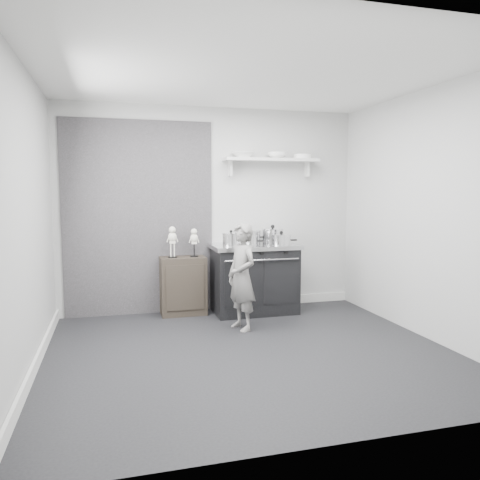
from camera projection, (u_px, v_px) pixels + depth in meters
The scene contains 16 objects.
ground at pixel (249, 352), 4.68m from camera, with size 4.00×4.00×0.00m, color black.
room_shell at pixel (237, 187), 4.62m from camera, with size 4.02×3.62×2.71m.
wall_shelf at pixel (271, 161), 6.28m from camera, with size 1.30×0.26×0.24m.
stove at pixel (254, 278), 6.18m from camera, with size 1.13×0.71×0.91m.
side_cabinet at pixel (183, 286), 6.07m from camera, with size 0.58×0.34×0.75m, color black.
child at pixel (242, 277), 5.38m from camera, with size 0.45×0.30×1.24m, color slate.
pot_front_left at pixel (231, 239), 5.95m from camera, with size 0.31×0.22×0.20m.
pot_back_left at pixel (250, 237), 6.21m from camera, with size 0.37×0.28×0.23m.
pot_back_right at pixel (273, 236), 6.28m from camera, with size 0.39×0.30×0.25m.
pot_front_right at pixel (281, 240), 6.01m from camera, with size 0.34×0.26×0.19m.
pot_front_center at pixel (251, 241), 5.97m from camera, with size 0.26×0.18×0.16m.
skeleton_full at pixel (172, 240), 5.97m from camera, with size 0.13×0.08×0.46m, color silver, non-canonical shape.
skeleton_torso at pixel (194, 240), 6.05m from camera, with size 0.12×0.08×0.42m, color silver, non-canonical shape.
bowl_large at pixel (243, 155), 6.17m from camera, with size 0.29×0.29×0.07m, color white.
bowl_small at pixel (277, 155), 6.29m from camera, with size 0.25×0.25×0.08m, color white.
plate_stack at pixel (303, 157), 6.39m from camera, with size 0.25×0.25×0.06m, color white.
Camera 1 is at (-1.28, -4.35, 1.60)m, focal length 35.00 mm.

